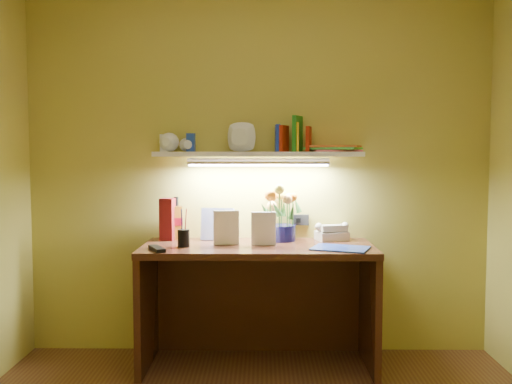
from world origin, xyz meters
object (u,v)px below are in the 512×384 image
at_px(desk, 258,306).
at_px(desk_clock, 342,233).
at_px(telephone, 332,231).
at_px(flower_bouquet, 280,213).
at_px(whisky_bottle, 176,218).

relative_size(desk, desk_clock, 17.85).
height_order(telephone, desk_clock, telephone).
distance_m(desk, desk_clock, 0.72).
bearing_deg(flower_bouquet, whisky_bottle, 176.37).
height_order(telephone, whisky_bottle, whisky_bottle).
bearing_deg(desk, desk_clock, 24.46).
xyz_separation_m(telephone, desk_clock, (0.07, 0.05, -0.02)).
relative_size(telephone, desk_clock, 2.41).
bearing_deg(telephone, desk, -173.13).
xyz_separation_m(flower_bouquet, desk_clock, (0.40, 0.07, -0.13)).
height_order(desk, flower_bouquet, flower_bouquet).
bearing_deg(telephone, desk_clock, 20.15).
bearing_deg(desk_clock, flower_bouquet, -171.09).
xyz_separation_m(flower_bouquet, whisky_bottle, (-0.67, 0.04, -0.04)).
bearing_deg(telephone, flower_bouquet, 166.92).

